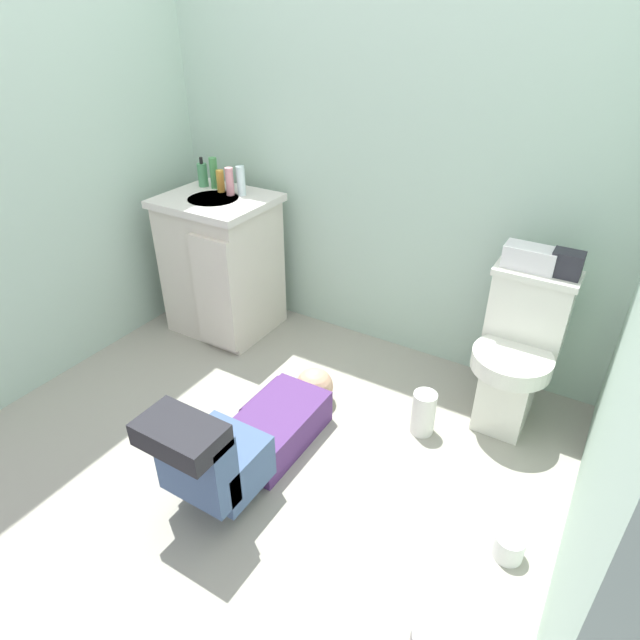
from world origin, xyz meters
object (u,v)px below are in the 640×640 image
at_px(faucet, 231,182).
at_px(toilet_paper_roll, 509,547).
at_px(person_plumber, 250,435).
at_px(soap_dispenser, 203,175).
at_px(bottle_green, 214,173).
at_px(bottle_amber, 220,181).
at_px(toilet, 517,353).
at_px(vanity_cabinet, 222,264).
at_px(bottle_clear, 241,181).
at_px(paper_towel_roll, 423,413).
at_px(toiletry_bag, 567,264).
at_px(bottle_pink, 230,181).
at_px(tissue_box, 530,257).

relative_size(faucet, toilet_paper_roll, 0.91).
xyz_separation_m(person_plumber, toilet_paper_roll, (1.07, 0.13, -0.13)).
distance_m(soap_dispenser, toilet_paper_roll, 2.44).
distance_m(bottle_green, bottle_amber, 0.09).
height_order(toilet, vanity_cabinet, vanity_cabinet).
bearing_deg(bottle_clear, paper_towel_roll, -16.62).
relative_size(person_plumber, bottle_clear, 6.64).
relative_size(vanity_cabinet, person_plumber, 0.77).
bearing_deg(bottle_green, soap_dispenser, -174.41).
bearing_deg(toilet, bottle_green, 177.07).
relative_size(toiletry_bag, bottle_clear, 0.77).
relative_size(faucet, toiletry_bag, 0.81).
height_order(person_plumber, paper_towel_roll, person_plumber).
distance_m(person_plumber, bottle_clear, 1.43).
bearing_deg(bottle_clear, vanity_cabinet, -131.97).
height_order(bottle_green, bottle_clear, bottle_green).
relative_size(toiletry_bag, paper_towel_roll, 0.56).
bearing_deg(toiletry_bag, bottle_clear, -179.29).
bearing_deg(bottle_pink, bottle_amber, 168.11).
distance_m(soap_dispenser, bottle_clear, 0.29).
distance_m(vanity_cabinet, bottle_pink, 0.49).
height_order(person_plumber, tissue_box, tissue_box).
bearing_deg(faucet, bottle_green, -173.69).
relative_size(bottle_clear, paper_towel_roll, 0.73).
bearing_deg(person_plumber, faucet, 130.08).
distance_m(faucet, bottle_clear, 0.11).
height_order(person_plumber, bottle_green, bottle_green).
xyz_separation_m(bottle_pink, toilet_paper_roll, (1.88, -0.82, -0.85)).
relative_size(soap_dispenser, paper_towel_roll, 0.75).
bearing_deg(toiletry_bag, vanity_cabinet, -175.84).
height_order(bottle_clear, toilet_paper_roll, bottle_clear).
bearing_deg(paper_towel_roll, bottle_green, 164.78).
bearing_deg(tissue_box, bottle_pink, -178.19).
bearing_deg(vanity_cabinet, person_plumber, -45.60).
relative_size(toilet, faucet, 7.50).
distance_m(bottle_clear, toilet_paper_roll, 2.19).
distance_m(toilet, bottle_pink, 1.74).
bearing_deg(tissue_box, toilet, -63.57).
relative_size(vanity_cabinet, soap_dispenser, 4.94).
xyz_separation_m(bottle_green, bottle_pink, (0.16, -0.05, -0.01)).
bearing_deg(toilet, soap_dispenser, 177.43).
height_order(faucet, paper_towel_roll, faucet).
relative_size(toiletry_bag, toilet_paper_roll, 1.13).
bearing_deg(toilet, bottle_pink, 178.64).
distance_m(soap_dispenser, bottle_pink, 0.24).
bearing_deg(bottle_clear, toilet, -2.48).
bearing_deg(toilet, toiletry_bag, 40.77).
bearing_deg(faucet, person_plumber, -49.92).
xyz_separation_m(vanity_cabinet, tissue_box, (1.66, 0.13, 0.38)).
xyz_separation_m(soap_dispenser, bottle_pink, (0.24, -0.05, 0.01)).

